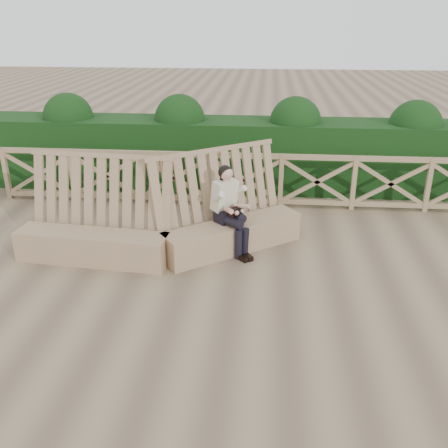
{
  "coord_description": "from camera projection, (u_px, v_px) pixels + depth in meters",
  "views": [
    {
      "loc": [
        0.44,
        -6.05,
        3.67
      ],
      "look_at": [
        -0.14,
        0.4,
        0.9
      ],
      "focal_mm": 40.0,
      "sensor_mm": 36.0,
      "label": 1
    }
  ],
  "objects": [
    {
      "name": "ground",
      "position": [
        232.0,
        294.0,
        7.02
      ],
      "size": [
        60.0,
        60.0,
        0.0
      ],
      "primitive_type": "plane",
      "color": "brown",
      "rests_on": "ground"
    },
    {
      "name": "woman",
      "position": [
        229.0,
        206.0,
        8.03
      ],
      "size": [
        0.76,
        0.82,
        1.43
      ],
      "rotation": [
        0.0,
        0.0,
        0.78
      ],
      "color": "black",
      "rests_on": "ground"
    },
    {
      "name": "hedge",
      "position": [
        248.0,
        154.0,
        11.03
      ],
      "size": [
        12.0,
        1.2,
        1.5
      ],
      "primitive_type": "cube",
      "color": "black",
      "rests_on": "ground"
    },
    {
      "name": "bench",
      "position": [
        164.0,
        230.0,
        8.06
      ],
      "size": [
        4.51,
        2.09,
        1.62
      ],
      "rotation": [
        0.0,
        0.0,
        0.34
      ],
      "color": "#916F53",
      "rests_on": "ground"
    },
    {
      "name": "guardrail",
      "position": [
        245.0,
        180.0,
        10.0
      ],
      "size": [
        10.1,
        0.09,
        1.1
      ],
      "color": "#9B7E5A",
      "rests_on": "ground"
    }
  ]
}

